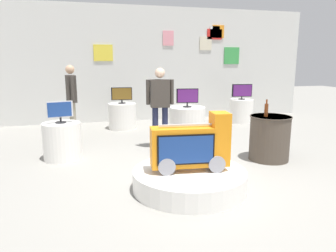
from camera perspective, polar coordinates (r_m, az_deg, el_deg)
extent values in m
plane|color=gray|center=(4.98, 5.11, -9.23)|extent=(30.00, 30.00, 0.00)
cube|color=silver|center=(9.57, -5.28, 10.94)|extent=(10.67, 0.10, 3.32)
cube|color=orange|center=(10.26, 8.98, 16.39)|extent=(0.38, 0.02, 0.38)
cube|color=pink|center=(9.72, 0.04, 15.49)|extent=(0.32, 0.02, 0.43)
cube|color=red|center=(10.21, 8.35, 15.98)|extent=(0.48, 0.02, 0.30)
cube|color=yellow|center=(9.39, -11.55, 12.74)|extent=(0.54, 0.02, 0.45)
cube|color=beige|center=(10.08, 6.78, 14.50)|extent=(0.39, 0.02, 0.40)
cube|color=green|center=(10.42, 11.34, 12.25)|extent=(0.51, 0.02, 0.51)
cube|color=white|center=(10.21, 8.39, 16.39)|extent=(0.32, 0.02, 0.33)
cylinder|color=white|center=(4.52, 3.85, -9.54)|extent=(1.58, 1.58, 0.28)
cylinder|color=gray|center=(4.37, -0.52, -6.68)|extent=(0.27, 0.37, 0.23)
cylinder|color=gray|center=(4.52, 8.17, -6.20)|extent=(0.27, 0.37, 0.23)
cube|color=orange|center=(4.37, 3.94, -3.66)|extent=(1.10, 0.41, 0.54)
cube|color=orange|center=(4.40, 9.32, 1.20)|extent=(0.27, 0.32, 0.19)
cube|color=black|center=(4.20, 3.28, -4.28)|extent=(0.77, 0.09, 0.41)
cube|color=navy|center=(4.20, 3.28, -4.28)|extent=(0.73, 0.10, 0.37)
cube|color=#B2B2B7|center=(4.30, 3.99, 0.21)|extent=(0.86, 0.12, 0.02)
cylinder|color=white|center=(7.74, 3.43, 0.95)|extent=(0.88, 0.88, 0.67)
cylinder|color=black|center=(7.68, 3.47, 3.49)|extent=(0.20, 0.20, 0.02)
cylinder|color=black|center=(7.68, 3.47, 3.86)|extent=(0.04, 0.04, 0.08)
cube|color=black|center=(7.65, 3.49, 5.44)|extent=(0.52, 0.13, 0.34)
cube|color=#561E6B|center=(7.63, 3.57, 5.43)|extent=(0.48, 0.10, 0.31)
cylinder|color=white|center=(9.49, 12.97, 2.66)|extent=(0.68, 0.68, 0.67)
cylinder|color=black|center=(9.45, 13.06, 4.73)|extent=(0.19, 0.19, 0.02)
cylinder|color=black|center=(9.44, 13.07, 4.97)|extent=(0.04, 0.04, 0.06)
cube|color=black|center=(9.42, 13.13, 6.24)|extent=(0.59, 0.11, 0.36)
cube|color=#561E6B|center=(9.40, 13.21, 6.22)|extent=(0.54, 0.08, 0.32)
cylinder|color=white|center=(8.48, -8.19, 1.79)|extent=(0.73, 0.73, 0.67)
cylinder|color=black|center=(8.42, -8.26, 4.10)|extent=(0.19, 0.19, 0.02)
cylinder|color=black|center=(8.42, -8.27, 4.41)|extent=(0.04, 0.04, 0.07)
cube|color=black|center=(8.40, -8.31, 5.75)|extent=(0.54, 0.11, 0.33)
cube|color=brown|center=(8.37, -8.27, 5.74)|extent=(0.49, 0.08, 0.29)
cylinder|color=white|center=(6.10, -18.45, -2.56)|extent=(0.68, 0.68, 0.67)
cylinder|color=black|center=(6.03, -18.66, 0.63)|extent=(0.19, 0.19, 0.02)
cylinder|color=black|center=(6.02, -18.70, 1.12)|extent=(0.04, 0.04, 0.08)
cube|color=silver|center=(5.99, -18.81, 2.86)|extent=(0.44, 0.13, 0.29)
cube|color=navy|center=(5.97, -18.87, 2.82)|extent=(0.40, 0.10, 0.26)
cylinder|color=#4C4238|center=(6.01, 17.75, -2.07)|extent=(0.70, 0.70, 0.80)
cylinder|color=#4C4238|center=(5.93, 17.99, 1.63)|extent=(0.73, 0.73, 0.02)
cylinder|color=brown|center=(5.84, 17.21, 2.73)|extent=(0.07, 0.07, 0.23)
cylinder|color=brown|center=(5.82, 17.30, 4.20)|extent=(0.03, 0.03, 0.08)
cylinder|color=#1E233F|center=(6.49, -2.29, -0.32)|extent=(0.12, 0.12, 0.85)
cylinder|color=#1E233F|center=(6.52, -0.54, -0.27)|extent=(0.12, 0.12, 0.85)
cube|color=#38332D|center=(6.40, -1.45, 5.87)|extent=(0.40, 0.24, 0.55)
sphere|color=beige|center=(6.37, -1.46, 9.50)|extent=(0.20, 0.20, 0.20)
cylinder|color=#38332D|center=(6.37, -3.60, 6.07)|extent=(0.08, 0.08, 0.50)
cylinder|color=#38332D|center=(6.43, 0.69, 6.14)|extent=(0.08, 0.08, 0.50)
cylinder|color=gray|center=(7.59, -16.58, 0.92)|extent=(0.12, 0.12, 0.84)
cylinder|color=gray|center=(7.79, -16.76, 1.17)|extent=(0.12, 0.12, 0.84)
cube|color=#38332D|center=(7.60, -16.99, 6.41)|extent=(0.25, 0.41, 0.60)
sphere|color=tan|center=(7.57, -17.19, 9.67)|extent=(0.20, 0.20, 0.20)
cylinder|color=#38332D|center=(7.36, -16.78, 6.51)|extent=(0.08, 0.08, 0.54)
cylinder|color=#38332D|center=(7.83, -17.21, 6.77)|extent=(0.08, 0.08, 0.54)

